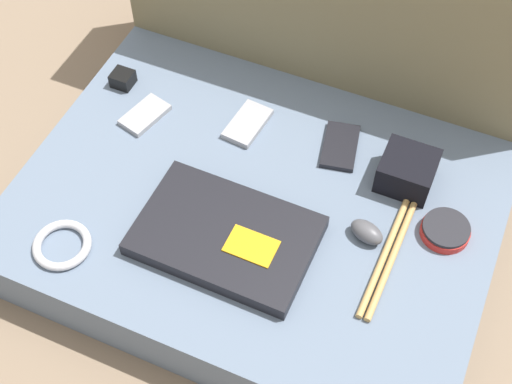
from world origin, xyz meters
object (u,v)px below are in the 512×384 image
object	(u,v)px
phone_black	(340,146)
phone_small	(145,115)
charger_brick	(123,79)
camera_pouch	(407,171)
laptop	(226,236)
computer_mouse	(367,230)
phone_silver	(248,124)
speaker_puck	(445,230)

from	to	relation	value
phone_black	phone_small	world-z (taller)	same
phone_black	charger_brick	xyz separation A→B (m)	(-0.49, -0.02, 0.01)
camera_pouch	charger_brick	size ratio (longest dim) A/B	2.30
laptop	phone_small	xyz separation A→B (m)	(-0.28, 0.21, -0.01)
phone_small	camera_pouch	world-z (taller)	camera_pouch
laptop	phone_black	xyz separation A→B (m)	(0.12, 0.29, -0.01)
phone_black	camera_pouch	bearing A→B (deg)	-22.68
laptop	charger_brick	xyz separation A→B (m)	(-0.37, 0.27, -0.00)
computer_mouse	charger_brick	xyz separation A→B (m)	(-0.61, 0.16, -0.00)
laptop	phone_small	bearing A→B (deg)	144.48
laptop	phone_silver	distance (m)	0.28
phone_silver	phone_black	size ratio (longest dim) A/B	0.92
laptop	computer_mouse	bearing A→B (deg)	26.68
laptop	phone_silver	world-z (taller)	laptop
laptop	phone_black	size ratio (longest dim) A/B	2.54
speaker_puck	phone_small	xyz separation A→B (m)	(-0.65, 0.03, -0.01)
computer_mouse	phone_small	xyz separation A→B (m)	(-0.52, 0.09, -0.01)
charger_brick	phone_small	bearing A→B (deg)	-36.38
computer_mouse	phone_small	world-z (taller)	computer_mouse
phone_silver	phone_small	size ratio (longest dim) A/B	1.03
phone_small	charger_brick	xyz separation A→B (m)	(-0.09, 0.07, 0.01)
computer_mouse	speaker_puck	size ratio (longest dim) A/B	0.82
laptop	phone_black	world-z (taller)	laptop
speaker_puck	phone_silver	distance (m)	0.45
camera_pouch	laptop	bearing A→B (deg)	-135.00
camera_pouch	charger_brick	bearing A→B (deg)	179.00
computer_mouse	charger_brick	world-z (taller)	computer_mouse
laptop	camera_pouch	xyz separation A→B (m)	(0.26, 0.26, 0.02)
laptop	charger_brick	bearing A→B (deg)	144.45
speaker_puck	phone_small	size ratio (longest dim) A/B	0.80
laptop	speaker_puck	distance (m)	0.40
phone_black	speaker_puck	bearing A→B (deg)	-36.74
phone_small	speaker_puck	bearing A→B (deg)	11.93
computer_mouse	phone_silver	bearing A→B (deg)	170.49
phone_silver	camera_pouch	world-z (taller)	camera_pouch
laptop	computer_mouse	xyz separation A→B (m)	(0.23, 0.11, 0.00)
phone_small	camera_pouch	xyz separation A→B (m)	(0.55, 0.05, 0.03)
computer_mouse	speaker_puck	bearing A→B (deg)	42.00
computer_mouse	phone_silver	distance (m)	0.35
speaker_puck	charger_brick	bearing A→B (deg)	172.35
phone_small	camera_pouch	bearing A→B (deg)	20.59
computer_mouse	camera_pouch	size ratio (longest dim) A/B	0.73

